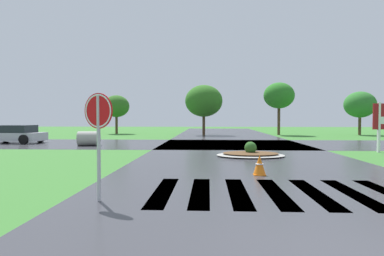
% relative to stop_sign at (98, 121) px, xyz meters
% --- Properties ---
extents(asphalt_roadway, '(9.47, 80.00, 0.01)m').
position_rel_stop_sign_xyz_m(asphalt_roadway, '(3.96, 6.93, -1.71)').
color(asphalt_roadway, '#35353A').
rests_on(asphalt_roadway, ground).
extents(asphalt_cross_road, '(90.00, 8.52, 0.01)m').
position_rel_stop_sign_xyz_m(asphalt_cross_road, '(3.96, 15.54, -1.71)').
color(asphalt_cross_road, '#35353A').
rests_on(asphalt_cross_road, ground).
extents(crosswalk_stripes, '(5.85, 3.35, 0.01)m').
position_rel_stop_sign_xyz_m(crosswalk_stripes, '(3.96, 1.00, -1.71)').
color(crosswalk_stripes, white).
rests_on(crosswalk_stripes, ground).
extents(stop_sign, '(0.71, 0.33, 2.32)m').
position_rel_stop_sign_xyz_m(stop_sign, '(0.00, 0.00, 0.00)').
color(stop_sign, '#B2B5BA').
rests_on(stop_sign, ground).
extents(median_island, '(3.13, 2.38, 0.68)m').
position_rel_stop_sign_xyz_m(median_island, '(4.29, 8.52, -1.59)').
color(median_island, '#9E9B93').
rests_on(median_island, ground).
extents(car_white_sedan, '(4.20, 2.41, 1.26)m').
position_rel_stop_sign_xyz_m(car_white_sedan, '(-11.21, 15.82, -1.13)').
color(car_white_sedan, '#B7B7BF').
rests_on(car_white_sedan, ground).
extents(drainage_pipe_stack, '(1.42, 1.07, 0.91)m').
position_rel_stop_sign_xyz_m(drainage_pipe_stack, '(-5.24, 13.85, -1.26)').
color(drainage_pipe_stack, '#9E9B93').
rests_on(drainage_pipe_stack, ground).
extents(traffic_cone, '(0.40, 0.40, 0.63)m').
position_rel_stop_sign_xyz_m(traffic_cone, '(3.94, 3.47, -1.41)').
color(traffic_cone, orange).
rests_on(traffic_cone, ground).
extents(background_treeline, '(37.17, 5.72, 5.35)m').
position_rel_stop_sign_xyz_m(background_treeline, '(8.73, 27.83, 1.77)').
color(background_treeline, '#4C3823').
rests_on(background_treeline, ground).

